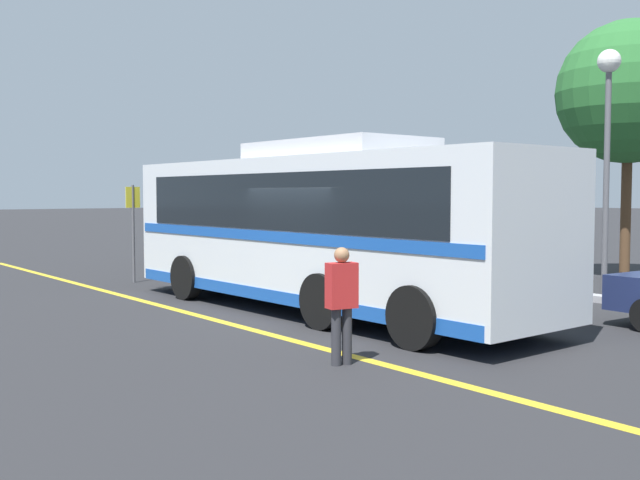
{
  "coord_description": "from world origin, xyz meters",
  "views": [
    {
      "loc": [
        11.2,
        -8.83,
        2.38
      ],
      "look_at": [
        -0.67,
        0.43,
        1.46
      ],
      "focal_mm": 42.0,
      "sensor_mm": 36.0,
      "label": 1
    }
  ],
  "objects_px": {
    "bus_stop_sign": "(133,221)",
    "tree_0": "(629,93)",
    "transit_bus": "(320,225)",
    "parked_car_2": "(444,263)",
    "parked_car_0": "(214,242)",
    "pedestrian_0": "(342,298)",
    "parked_car_1": "(300,253)",
    "street_lamp": "(608,109)"
  },
  "relations": [
    {
      "from": "parked_car_0",
      "to": "tree_0",
      "type": "relative_size",
      "value": 0.58
    },
    {
      "from": "transit_bus",
      "to": "parked_car_0",
      "type": "relative_size",
      "value": 2.65
    },
    {
      "from": "parked_car_1",
      "to": "tree_0",
      "type": "height_order",
      "value": "tree_0"
    },
    {
      "from": "street_lamp",
      "to": "tree_0",
      "type": "distance_m",
      "value": 3.49
    },
    {
      "from": "parked_car_1",
      "to": "street_lamp",
      "type": "height_order",
      "value": "street_lamp"
    },
    {
      "from": "transit_bus",
      "to": "tree_0",
      "type": "height_order",
      "value": "tree_0"
    },
    {
      "from": "parked_car_0",
      "to": "street_lamp",
      "type": "relative_size",
      "value": 0.71
    },
    {
      "from": "parked_car_0",
      "to": "parked_car_2",
      "type": "relative_size",
      "value": 0.94
    },
    {
      "from": "transit_bus",
      "to": "pedestrian_0",
      "type": "height_order",
      "value": "transit_bus"
    },
    {
      "from": "parked_car_1",
      "to": "transit_bus",
      "type": "bearing_deg",
      "value": 55.15
    },
    {
      "from": "street_lamp",
      "to": "bus_stop_sign",
      "type": "bearing_deg",
      "value": -138.44
    },
    {
      "from": "parked_car_1",
      "to": "bus_stop_sign",
      "type": "height_order",
      "value": "bus_stop_sign"
    },
    {
      "from": "parked_car_2",
      "to": "street_lamp",
      "type": "relative_size",
      "value": 0.75
    },
    {
      "from": "transit_bus",
      "to": "pedestrian_0",
      "type": "bearing_deg",
      "value": -125.66
    },
    {
      "from": "parked_car_1",
      "to": "tree_0",
      "type": "relative_size",
      "value": 0.63
    },
    {
      "from": "transit_bus",
      "to": "parked_car_2",
      "type": "relative_size",
      "value": 2.5
    },
    {
      "from": "bus_stop_sign",
      "to": "transit_bus",
      "type": "bearing_deg",
      "value": -84.12
    },
    {
      "from": "parked_car_1",
      "to": "street_lamp",
      "type": "xyz_separation_m",
      "value": [
        7.62,
        3.47,
        3.74
      ]
    },
    {
      "from": "parked_car_2",
      "to": "street_lamp",
      "type": "xyz_separation_m",
      "value": [
        2.02,
        3.43,
        3.63
      ]
    },
    {
      "from": "parked_car_0",
      "to": "tree_0",
      "type": "xyz_separation_m",
      "value": [
        11.24,
        6.66,
        4.43
      ]
    },
    {
      "from": "bus_stop_sign",
      "to": "tree_0",
      "type": "bearing_deg",
      "value": -36.03
    },
    {
      "from": "parked_car_2",
      "to": "street_lamp",
      "type": "bearing_deg",
      "value": 146.93
    },
    {
      "from": "pedestrian_0",
      "to": "transit_bus",
      "type": "bearing_deg",
      "value": 67.04
    },
    {
      "from": "parked_car_0",
      "to": "pedestrian_0",
      "type": "distance_m",
      "value": 15.76
    },
    {
      "from": "transit_bus",
      "to": "parked_car_2",
      "type": "height_order",
      "value": "transit_bus"
    },
    {
      "from": "parked_car_0",
      "to": "parked_car_2",
      "type": "distance_m",
      "value": 10.5
    },
    {
      "from": "parked_car_1",
      "to": "street_lamp",
      "type": "distance_m",
      "value": 9.17
    },
    {
      "from": "parked_car_1",
      "to": "bus_stop_sign",
      "type": "relative_size",
      "value": 1.72
    },
    {
      "from": "parked_car_2",
      "to": "tree_0",
      "type": "distance_m",
      "value": 7.95
    },
    {
      "from": "bus_stop_sign",
      "to": "street_lamp",
      "type": "distance_m",
      "value": 12.36
    },
    {
      "from": "bus_stop_sign",
      "to": "tree_0",
      "type": "height_order",
      "value": "tree_0"
    },
    {
      "from": "parked_car_2",
      "to": "tree_0",
      "type": "height_order",
      "value": "tree_0"
    },
    {
      "from": "parked_car_0",
      "to": "pedestrian_0",
      "type": "xyz_separation_m",
      "value": [
        14.46,
        -6.27,
        0.19
      ]
    },
    {
      "from": "tree_0",
      "to": "pedestrian_0",
      "type": "bearing_deg",
      "value": -76.01
    },
    {
      "from": "bus_stop_sign",
      "to": "street_lamp",
      "type": "relative_size",
      "value": 0.45
    },
    {
      "from": "parked_car_1",
      "to": "tree_0",
      "type": "distance_m",
      "value": 10.21
    },
    {
      "from": "parked_car_2",
      "to": "bus_stop_sign",
      "type": "distance_m",
      "value": 8.4
    },
    {
      "from": "parked_car_1",
      "to": "parked_car_0",
      "type": "bearing_deg",
      "value": -91.45
    },
    {
      "from": "pedestrian_0",
      "to": "street_lamp",
      "type": "distance_m",
      "value": 10.56
    },
    {
      "from": "parked_car_1",
      "to": "parked_car_2",
      "type": "xyz_separation_m",
      "value": [
        5.6,
        0.04,
        0.12
      ]
    },
    {
      "from": "transit_bus",
      "to": "bus_stop_sign",
      "type": "height_order",
      "value": "transit_bus"
    },
    {
      "from": "parked_car_0",
      "to": "parked_car_1",
      "type": "height_order",
      "value": "parked_car_0"
    }
  ]
}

